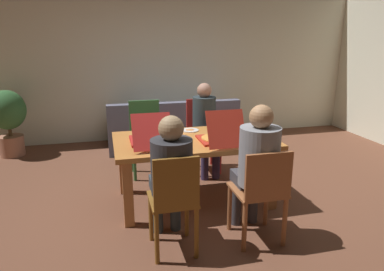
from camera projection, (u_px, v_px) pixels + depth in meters
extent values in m
plane|color=brown|center=(194.00, 200.00, 4.04)|extent=(20.00, 20.00, 0.00)
cube|color=silver|center=(156.00, 63.00, 6.22)|extent=(7.47, 0.12, 2.68)
cube|color=#C07736|center=(194.00, 141.00, 3.85)|extent=(1.73, 0.99, 0.05)
cube|color=#B5723F|center=(128.00, 194.00, 3.40)|extent=(0.09, 0.09, 0.68)
cube|color=#B5723F|center=(272.00, 179.00, 3.76)|extent=(0.09, 0.09, 0.68)
cube|color=#B5723F|center=(123.00, 166.00, 4.13)|extent=(0.09, 0.09, 0.68)
cube|color=#B5723F|center=(244.00, 155.00, 4.49)|extent=(0.09, 0.09, 0.68)
cylinder|color=#B12B27|center=(220.00, 158.00, 4.73)|extent=(0.04, 0.04, 0.46)
cylinder|color=#B12B27|center=(195.00, 160.00, 4.65)|extent=(0.04, 0.04, 0.46)
cylinder|color=#B12B27|center=(212.00, 149.00, 5.09)|extent=(0.04, 0.04, 0.46)
cylinder|color=#B12B27|center=(188.00, 151.00, 5.00)|extent=(0.04, 0.04, 0.46)
cube|color=#B12B27|center=(204.00, 137.00, 4.80)|extent=(0.41, 0.44, 0.02)
cube|color=#B12B27|center=(200.00, 116.00, 4.93)|extent=(0.39, 0.03, 0.49)
cylinder|color=#362B4E|center=(216.00, 161.00, 4.58)|extent=(0.10, 0.10, 0.48)
cylinder|color=#362B4E|center=(205.00, 162.00, 4.55)|extent=(0.10, 0.10, 0.48)
cube|color=#362B4E|center=(207.00, 137.00, 4.63)|extent=(0.28, 0.34, 0.11)
cylinder|color=#2A373C|center=(204.00, 115.00, 4.72)|extent=(0.31, 0.31, 0.50)
sphere|color=#A27560|center=(204.00, 90.00, 4.63)|extent=(0.19, 0.19, 0.19)
cylinder|color=#9A5B34|center=(230.00, 208.00, 3.36)|extent=(0.04, 0.04, 0.46)
cylinder|color=#9A5B34|center=(266.00, 203.00, 3.45)|extent=(0.04, 0.04, 0.46)
cylinder|color=#9A5B34|center=(244.00, 227.00, 3.01)|extent=(0.04, 0.04, 0.46)
cylinder|color=#9A5B34|center=(285.00, 222.00, 3.10)|extent=(0.04, 0.04, 0.46)
cube|color=#9A5B34|center=(257.00, 190.00, 3.16)|extent=(0.44, 0.43, 0.02)
cube|color=#9A5B34|center=(269.00, 176.00, 2.92)|extent=(0.42, 0.03, 0.41)
cylinder|color=#3C3B41|center=(236.00, 201.00, 3.46)|extent=(0.10, 0.10, 0.48)
cylinder|color=#3C3B41|center=(253.00, 199.00, 3.50)|extent=(0.10, 0.10, 0.48)
cube|color=#3C3B41|center=(251.00, 178.00, 3.28)|extent=(0.32, 0.29, 0.11)
cylinder|color=gray|center=(259.00, 156.00, 3.08)|extent=(0.36, 0.36, 0.52)
sphere|color=#AC7D55|center=(261.00, 117.00, 2.98)|extent=(0.21, 0.21, 0.21)
cylinder|color=brown|center=(151.00, 217.00, 3.18)|extent=(0.04, 0.04, 0.46)
cylinder|color=brown|center=(187.00, 213.00, 3.26)|extent=(0.04, 0.04, 0.46)
cylinder|color=brown|center=(157.00, 239.00, 2.85)|extent=(0.04, 0.04, 0.46)
cylinder|color=brown|center=(197.00, 233.00, 2.92)|extent=(0.04, 0.04, 0.46)
cube|color=brown|center=(172.00, 199.00, 2.99)|extent=(0.39, 0.41, 0.02)
cube|color=brown|center=(177.00, 184.00, 2.75)|extent=(0.37, 0.03, 0.43)
cylinder|color=#2F3A41|center=(157.00, 209.00, 3.32)|extent=(0.10, 0.10, 0.48)
cylinder|color=#2F3A41|center=(175.00, 206.00, 3.36)|extent=(0.10, 0.10, 0.48)
cube|color=#2F3A41|center=(169.00, 185.00, 3.12)|extent=(0.31, 0.33, 0.11)
cylinder|color=#2F2F34|center=(172.00, 167.00, 2.91)|extent=(0.35, 0.35, 0.47)
sphere|color=#A1815C|center=(171.00, 128.00, 2.82)|extent=(0.21, 0.21, 0.21)
cylinder|color=#356F3C|center=(163.00, 161.00, 4.59)|extent=(0.04, 0.04, 0.46)
cylinder|color=#356F3C|center=(135.00, 164.00, 4.51)|extent=(0.04, 0.04, 0.46)
cylinder|color=#356F3C|center=(159.00, 153.00, 4.90)|extent=(0.04, 0.04, 0.46)
cylinder|color=#356F3C|center=(132.00, 155.00, 4.82)|extent=(0.04, 0.04, 0.46)
cube|color=#356F3C|center=(147.00, 141.00, 4.64)|extent=(0.42, 0.39, 0.02)
cube|color=#356F3C|center=(144.00, 119.00, 4.74)|extent=(0.40, 0.03, 0.50)
cube|color=#B02A1B|center=(217.00, 139.00, 3.77)|extent=(0.39, 0.39, 0.02)
cylinder|color=gold|center=(217.00, 138.00, 3.76)|extent=(0.34, 0.34, 0.01)
cube|color=#B02A1B|center=(226.00, 129.00, 3.46)|extent=(0.39, 0.17, 0.35)
cube|color=#AE221F|center=(149.00, 140.00, 3.74)|extent=(0.39, 0.39, 0.03)
cylinder|color=gold|center=(149.00, 138.00, 3.73)|extent=(0.34, 0.34, 0.01)
cube|color=#AE221F|center=(152.00, 132.00, 3.41)|extent=(0.39, 0.22, 0.33)
cylinder|color=white|center=(190.00, 130.00, 4.15)|extent=(0.21, 0.21, 0.01)
cone|color=#C7824B|center=(190.00, 129.00, 4.15)|extent=(0.10, 0.10, 0.02)
cylinder|color=white|center=(229.00, 128.00, 4.26)|extent=(0.25, 0.25, 0.01)
cone|color=gold|center=(229.00, 127.00, 4.25)|extent=(0.11, 0.11, 0.02)
cylinder|color=#DEC55E|center=(268.00, 133.00, 3.82)|extent=(0.07, 0.07, 0.13)
cylinder|color=silver|center=(144.00, 128.00, 4.03)|extent=(0.08, 0.08, 0.14)
cylinder|color=silver|center=(182.00, 142.00, 3.48)|extent=(0.07, 0.07, 0.14)
cube|color=slate|center=(172.00, 134.00, 5.99)|extent=(2.12, 0.82, 0.40)
cube|color=slate|center=(175.00, 115.00, 5.57)|extent=(2.12, 0.16, 0.41)
cube|color=slate|center=(113.00, 121.00, 5.69)|extent=(0.20, 0.78, 0.18)
cube|color=slate|center=(226.00, 114.00, 6.13)|extent=(0.20, 0.78, 0.18)
cylinder|color=#A86F55|center=(12.00, 146.00, 5.49)|extent=(0.36, 0.36, 0.32)
cylinder|color=brown|center=(10.00, 130.00, 5.42)|extent=(0.05, 0.05, 0.19)
ellipsoid|color=#346736|center=(7.00, 110.00, 5.34)|extent=(0.55, 0.55, 0.60)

